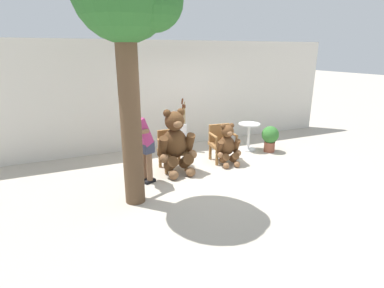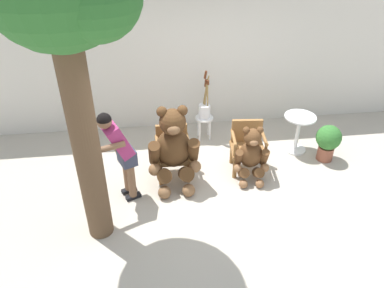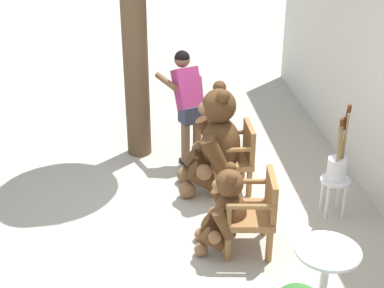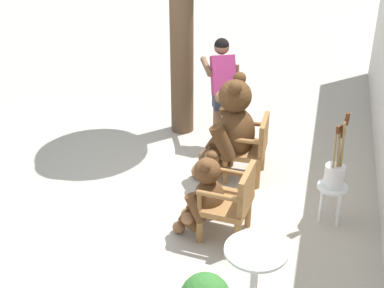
{
  "view_description": "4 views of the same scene",
  "coord_description": "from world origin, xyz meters",
  "px_view_note": "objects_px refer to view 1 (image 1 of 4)",
  "views": [
    {
      "loc": [
        -2.75,
        -5.27,
        2.53
      ],
      "look_at": [
        -0.3,
        0.32,
        0.63
      ],
      "focal_mm": 28.0,
      "sensor_mm": 36.0,
      "label": 1
    },
    {
      "loc": [
        -0.94,
        -4.42,
        3.96
      ],
      "look_at": [
        -0.34,
        0.4,
        0.75
      ],
      "focal_mm": 35.0,
      "sensor_mm": 36.0,
      "label": 2
    },
    {
      "loc": [
        5.25,
        -0.33,
        3.45
      ],
      "look_at": [
        -0.04,
        0.1,
        0.92
      ],
      "focal_mm": 50.0,
      "sensor_mm": 36.0,
      "label": 3
    },
    {
      "loc": [
        5.34,
        1.49,
        3.72
      ],
      "look_at": [
        0.19,
        0.14,
        0.84
      ],
      "focal_mm": 50.0,
      "sensor_mm": 36.0,
      "label": 4
    }
  ],
  "objects_px": {
    "teddy_bear_small": "(228,145)",
    "potted_plant": "(270,137)",
    "white_stool": "(183,138)",
    "brush_bucket": "(183,126)",
    "wooden_chair_right": "(222,142)",
    "patio_tree": "(128,2)",
    "person_visitor": "(141,139)",
    "wooden_chair_left": "(172,149)",
    "round_side_table": "(249,134)",
    "teddy_bear_large": "(176,142)"
  },
  "relations": [
    {
      "from": "teddy_bear_small",
      "to": "potted_plant",
      "type": "xyz_separation_m",
      "value": [
        1.49,
        0.36,
        -0.08
      ]
    },
    {
      "from": "person_visitor",
      "to": "patio_tree",
      "type": "relative_size",
      "value": 0.37
    },
    {
      "from": "patio_tree",
      "to": "teddy_bear_small",
      "type": "bearing_deg",
      "value": 22.31
    },
    {
      "from": "wooden_chair_right",
      "to": "brush_bucket",
      "type": "bearing_deg",
      "value": 118.49
    },
    {
      "from": "white_stool",
      "to": "patio_tree",
      "type": "distance_m",
      "value": 4.06
    },
    {
      "from": "wooden_chair_right",
      "to": "potted_plant",
      "type": "bearing_deg",
      "value": 2.77
    },
    {
      "from": "white_stool",
      "to": "brush_bucket",
      "type": "relative_size",
      "value": 0.5
    },
    {
      "from": "teddy_bear_large",
      "to": "round_side_table",
      "type": "distance_m",
      "value": 2.42
    },
    {
      "from": "wooden_chair_right",
      "to": "round_side_table",
      "type": "bearing_deg",
      "value": 21.8
    },
    {
      "from": "white_stool",
      "to": "wooden_chair_left",
      "type": "bearing_deg",
      "value": -123.23
    },
    {
      "from": "teddy_bear_large",
      "to": "person_visitor",
      "type": "height_order",
      "value": "person_visitor"
    },
    {
      "from": "wooden_chair_right",
      "to": "brush_bucket",
      "type": "relative_size",
      "value": 0.93
    },
    {
      "from": "teddy_bear_large",
      "to": "brush_bucket",
      "type": "xyz_separation_m",
      "value": [
        0.69,
        1.31,
        -0.02
      ]
    },
    {
      "from": "wooden_chair_left",
      "to": "teddy_bear_small",
      "type": "distance_m",
      "value": 1.29
    },
    {
      "from": "brush_bucket",
      "to": "patio_tree",
      "type": "bearing_deg",
      "value": -127.34
    },
    {
      "from": "brush_bucket",
      "to": "potted_plant",
      "type": "bearing_deg",
      "value": -25.68
    },
    {
      "from": "person_visitor",
      "to": "brush_bucket",
      "type": "xyz_separation_m",
      "value": [
        1.5,
        1.58,
        -0.26
      ]
    },
    {
      "from": "person_visitor",
      "to": "round_side_table",
      "type": "height_order",
      "value": "person_visitor"
    },
    {
      "from": "wooden_chair_left",
      "to": "teddy_bear_small",
      "type": "xyz_separation_m",
      "value": [
        1.26,
        -0.29,
        0.01
      ]
    },
    {
      "from": "wooden_chair_left",
      "to": "wooden_chair_right",
      "type": "height_order",
      "value": "same"
    },
    {
      "from": "wooden_chair_left",
      "to": "wooden_chair_right",
      "type": "distance_m",
      "value": 1.27
    },
    {
      "from": "wooden_chair_left",
      "to": "teddy_bear_large",
      "type": "xyz_separation_m",
      "value": [
        0.0,
        -0.26,
        0.22
      ]
    },
    {
      "from": "wooden_chair_right",
      "to": "person_visitor",
      "type": "height_order",
      "value": "person_visitor"
    },
    {
      "from": "wooden_chair_left",
      "to": "potted_plant",
      "type": "distance_m",
      "value": 2.74
    },
    {
      "from": "wooden_chair_right",
      "to": "brush_bucket",
      "type": "distance_m",
      "value": 1.22
    },
    {
      "from": "teddy_bear_small",
      "to": "person_visitor",
      "type": "bearing_deg",
      "value": -173.49
    },
    {
      "from": "person_visitor",
      "to": "patio_tree",
      "type": "height_order",
      "value": "patio_tree"
    },
    {
      "from": "teddy_bear_large",
      "to": "teddy_bear_small",
      "type": "distance_m",
      "value": 1.27
    },
    {
      "from": "wooden_chair_left",
      "to": "round_side_table",
      "type": "height_order",
      "value": "wooden_chair_left"
    },
    {
      "from": "teddy_bear_small",
      "to": "person_visitor",
      "type": "height_order",
      "value": "person_visitor"
    },
    {
      "from": "teddy_bear_large",
      "to": "wooden_chair_left",
      "type": "bearing_deg",
      "value": 90.17
    },
    {
      "from": "wooden_chair_left",
      "to": "potted_plant",
      "type": "xyz_separation_m",
      "value": [
        2.74,
        0.07,
        -0.07
      ]
    },
    {
      "from": "brush_bucket",
      "to": "patio_tree",
      "type": "distance_m",
      "value": 3.86
    },
    {
      "from": "brush_bucket",
      "to": "white_stool",
      "type": "bearing_deg",
      "value": -139.53
    },
    {
      "from": "wooden_chair_right",
      "to": "teddy_bear_small",
      "type": "height_order",
      "value": "teddy_bear_small"
    },
    {
      "from": "wooden_chair_left",
      "to": "round_side_table",
      "type": "xyz_separation_m",
      "value": [
        2.32,
        0.42,
        -0.01
      ]
    },
    {
      "from": "round_side_table",
      "to": "wooden_chair_left",
      "type": "bearing_deg",
      "value": -169.73
    },
    {
      "from": "brush_bucket",
      "to": "potted_plant",
      "type": "height_order",
      "value": "brush_bucket"
    },
    {
      "from": "teddy_bear_large",
      "to": "potted_plant",
      "type": "distance_m",
      "value": 2.77
    },
    {
      "from": "teddy_bear_small",
      "to": "round_side_table",
      "type": "distance_m",
      "value": 1.28
    },
    {
      "from": "round_side_table",
      "to": "brush_bucket",
      "type": "bearing_deg",
      "value": 158.61
    },
    {
      "from": "teddy_bear_small",
      "to": "white_stool",
      "type": "height_order",
      "value": "teddy_bear_small"
    },
    {
      "from": "wooden_chair_right",
      "to": "person_visitor",
      "type": "relative_size",
      "value": 0.56
    },
    {
      "from": "wooden_chair_left",
      "to": "brush_bucket",
      "type": "distance_m",
      "value": 1.28
    },
    {
      "from": "round_side_table",
      "to": "teddy_bear_large",
      "type": "bearing_deg",
      "value": -163.73
    },
    {
      "from": "teddy_bear_small",
      "to": "white_stool",
      "type": "distance_m",
      "value": 1.47
    },
    {
      "from": "teddy_bear_large",
      "to": "round_side_table",
      "type": "height_order",
      "value": "teddy_bear_large"
    },
    {
      "from": "wooden_chair_left",
      "to": "patio_tree",
      "type": "height_order",
      "value": "patio_tree"
    },
    {
      "from": "person_visitor",
      "to": "round_side_table",
      "type": "distance_m",
      "value": 3.3
    },
    {
      "from": "wooden_chair_right",
      "to": "teddy_bear_small",
      "type": "bearing_deg",
      "value": -92.05
    }
  ]
}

